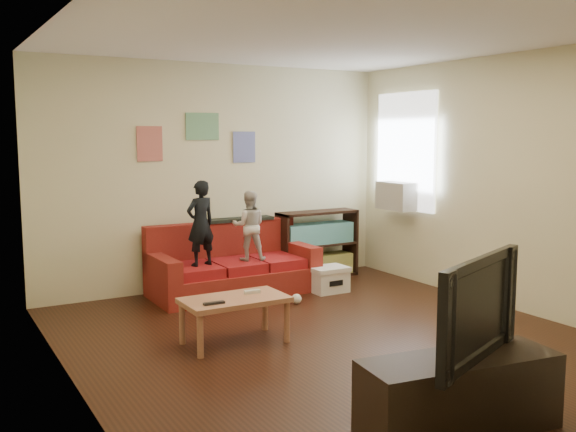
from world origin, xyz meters
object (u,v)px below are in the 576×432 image
child_a (201,223)px  tv_stand (459,394)px  child_b (249,226)px  television (462,306)px  sofa (232,269)px  bookshelf (317,248)px  file_box (329,279)px  coffee_table (235,304)px

child_a → tv_stand: 3.85m
tv_stand → child_b: bearing=91.4°
television → sofa: bearing=63.5°
sofa → television: bearing=-94.2°
bookshelf → tv_stand: (-1.60, -4.15, -0.15)m
bookshelf → television: size_ratio=0.97×
child_b → bookshelf: 1.29m
television → child_b: bearing=61.1°
sofa → bookshelf: (1.32, 0.19, 0.11)m
file_box → child_b: bearing=156.0°
coffee_table → television: television is taller
child_a → bookshelf: bearing=179.6°
file_box → television: television is taller
tv_stand → television: (0.00, 0.00, 0.57)m
bookshelf → tv_stand: 4.45m
sofa → coffee_table: sofa is taller
child_b → coffee_table: bearing=82.5°
sofa → file_box: size_ratio=4.38×
tv_stand → television: 0.57m
child_b → coffee_table: size_ratio=0.87×
sofa → file_box: 1.15m
child_b → file_box: 1.14m
sofa → coffee_table: bearing=-114.3°
file_box → tv_stand: tv_stand is taller
sofa → coffee_table: 1.86m
sofa → child_b: size_ratio=2.37×
sofa → child_b: bearing=-48.2°
sofa → bookshelf: bookshelf is taller
sofa → tv_stand: size_ratio=1.48×
coffee_table → sofa: bearing=65.7°
coffee_table → child_b: bearing=59.1°
sofa → tv_stand: sofa is taller
bookshelf → file_box: bookshelf is taller
bookshelf → television: television is taller
bookshelf → television: bearing=-111.1°
sofa → child_a: 0.77m
bookshelf → file_box: (-0.31, -0.74, -0.24)m
child_a → file_box: 1.67m
tv_stand → television: bearing=0.0°
file_box → tv_stand: 3.65m
sofa → television: television is taller
child_a → coffee_table: size_ratio=1.03×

